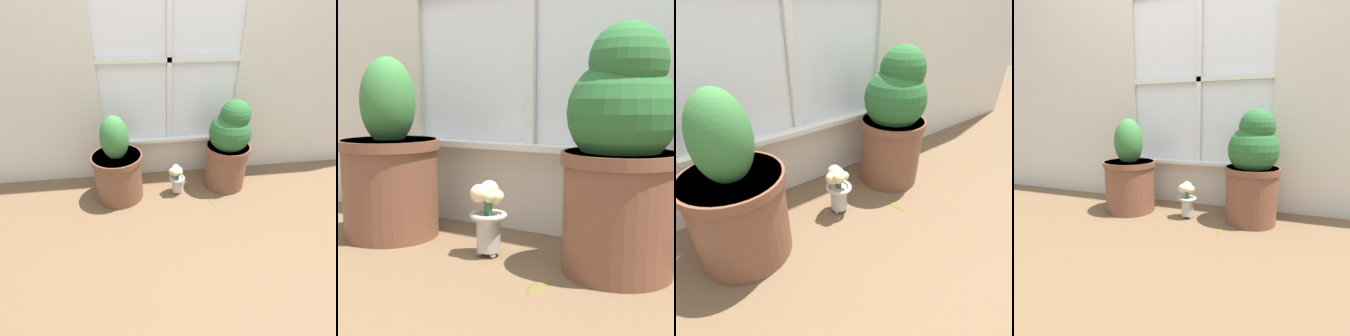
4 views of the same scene
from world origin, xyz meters
TOP-DOWN VIEW (x-y plane):
  - ground_plane at (0.00, 0.00)m, footprint 10.00×10.00m
  - potted_plant_left at (-0.43, 0.18)m, footprint 0.37×0.37m
  - potted_plant_right at (0.43, 0.23)m, footprint 0.35×0.35m
  - flower_vase at (0.01, 0.16)m, footprint 0.13×0.12m
  - fallen_leaf at (0.28, 0.00)m, footprint 0.06×0.11m

SIDE VIEW (x-z plane):
  - ground_plane at x=0.00m, z-range 0.00..0.00m
  - fallen_leaf at x=0.28m, z-range 0.00..0.01m
  - flower_vase at x=0.01m, z-range 0.02..0.27m
  - potted_plant_left at x=-0.43m, z-range -0.07..0.60m
  - potted_plant_right at x=0.43m, z-range -0.01..0.72m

